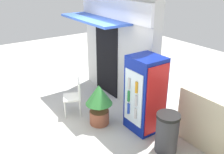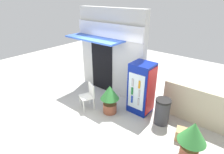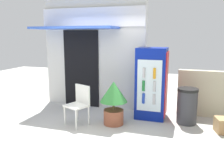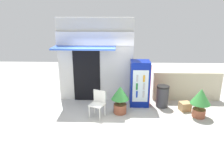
# 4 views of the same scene
# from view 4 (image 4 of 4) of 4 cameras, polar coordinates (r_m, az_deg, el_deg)

# --- Properties ---
(ground) EXTENTS (16.00, 16.00, 0.00)m
(ground) POSITION_cam_4_polar(r_m,az_deg,el_deg) (7.06, -2.12, -11.40)
(ground) COLOR beige
(storefront_building) EXTENTS (2.91, 1.08, 3.21)m
(storefront_building) POSITION_cam_4_polar(r_m,az_deg,el_deg) (8.07, -4.65, 4.84)
(storefront_building) COLOR silver
(storefront_building) RESTS_ON ground
(drink_cooler) EXTENTS (0.71, 0.70, 1.71)m
(drink_cooler) POSITION_cam_4_polar(r_m,az_deg,el_deg) (7.82, 7.62, -1.74)
(drink_cooler) COLOR navy
(drink_cooler) RESTS_ON ground
(plastic_chair) EXTENTS (0.58, 0.56, 0.89)m
(plastic_chair) POSITION_cam_4_polar(r_m,az_deg,el_deg) (7.04, -3.80, -6.77)
(plastic_chair) COLOR white
(plastic_chair) RESTS_ON ground
(potted_plant_near_shop) EXTENTS (0.62, 0.62, 0.99)m
(potted_plant_near_shop) POSITION_cam_4_polar(r_m,az_deg,el_deg) (7.20, 2.24, -5.56)
(potted_plant_near_shop) COLOR #995138
(potted_plant_near_shop) RESTS_ON ground
(potted_plant_curbside) EXTENTS (0.66, 0.66, 1.01)m
(potted_plant_curbside) POSITION_cam_4_polar(r_m,az_deg,el_deg) (7.50, 23.09, -5.70)
(potted_plant_curbside) COLOR #995138
(potted_plant_curbside) RESTS_ON ground
(trash_bin) EXTENTS (0.46, 0.46, 0.82)m
(trash_bin) POSITION_cam_4_polar(r_m,az_deg,el_deg) (7.96, 13.64, -5.13)
(trash_bin) COLOR #38383D
(trash_bin) RESTS_ON ground
(stone_boundary_wall) EXTENTS (2.65, 0.20, 1.14)m
(stone_boundary_wall) POSITION_cam_4_polar(r_m,az_deg,el_deg) (8.79, 19.77, -2.41)
(stone_boundary_wall) COLOR beige
(stone_boundary_wall) RESTS_ON ground
(cardboard_box) EXTENTS (0.43, 0.40, 0.31)m
(cardboard_box) POSITION_cam_4_polar(r_m,az_deg,el_deg) (8.00, 19.33, -7.58)
(cardboard_box) COLOR tan
(cardboard_box) RESTS_ON ground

